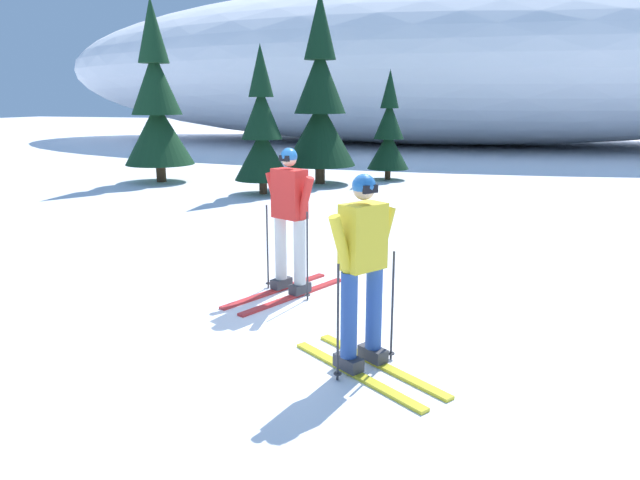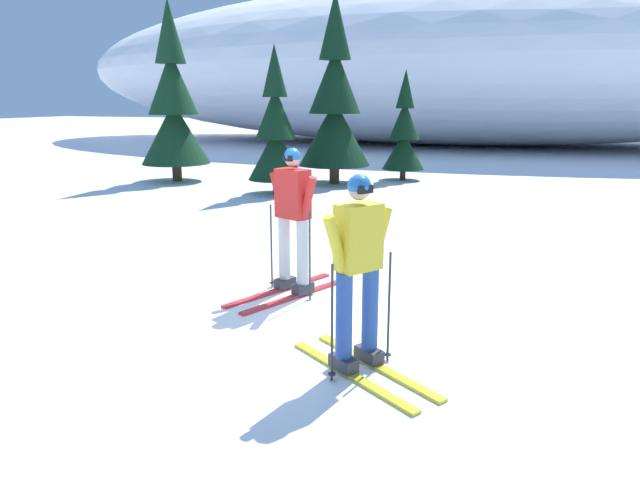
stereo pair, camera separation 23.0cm
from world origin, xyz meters
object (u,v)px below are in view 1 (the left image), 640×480
(pine_tree_center_left, at_px, (320,106))
(pine_tree_far_left, at_px, (157,107))
(skier_yellow_jacket, at_px, (363,270))
(pine_tree_left, at_px, (262,133))
(pine_tree_center_right, at_px, (389,134))
(skier_red_jacket, at_px, (289,219))

(pine_tree_center_left, bearing_deg, pine_tree_far_left, -166.07)
(skier_yellow_jacket, distance_m, pine_tree_left, 10.19)
(pine_tree_far_left, height_order, pine_tree_left, pine_tree_far_left)
(pine_tree_center_left, distance_m, pine_tree_center_right, 2.39)
(skier_yellow_jacket, xyz_separation_m, pine_tree_far_left, (-8.67, 10.08, 1.24))
(pine_tree_far_left, bearing_deg, skier_yellow_jacket, -49.30)
(skier_yellow_jacket, bearing_deg, pine_tree_center_left, 109.90)
(skier_red_jacket, xyz_separation_m, skier_yellow_jacket, (1.38, -1.78, -0.03))
(skier_red_jacket, relative_size, pine_tree_left, 0.49)
(pine_tree_center_right, bearing_deg, skier_red_jacket, -84.91)
(pine_tree_far_left, bearing_deg, skier_red_jacket, -48.72)
(skier_red_jacket, height_order, skier_yellow_jacket, skier_red_jacket)
(skier_red_jacket, relative_size, pine_tree_center_left, 0.35)
(skier_yellow_jacket, relative_size, pine_tree_far_left, 0.34)
(skier_yellow_jacket, relative_size, pine_tree_center_right, 0.55)
(pine_tree_center_left, bearing_deg, pine_tree_center_right, 40.14)
(pine_tree_far_left, xyz_separation_m, pine_tree_center_left, (4.61, 1.14, 0.05))
(skier_red_jacket, relative_size, skier_yellow_jacket, 1.03)
(pine_tree_left, xyz_separation_m, pine_tree_center_right, (2.52, 3.73, -0.20))
(skier_yellow_jacket, relative_size, pine_tree_left, 0.48)
(skier_yellow_jacket, height_order, pine_tree_far_left, pine_tree_far_left)
(pine_tree_left, bearing_deg, pine_tree_far_left, 163.19)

